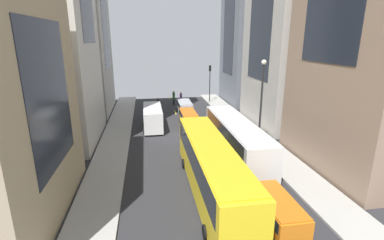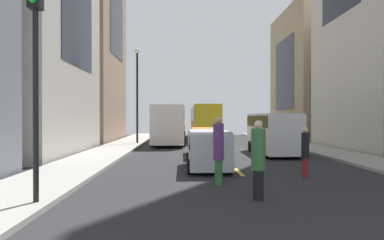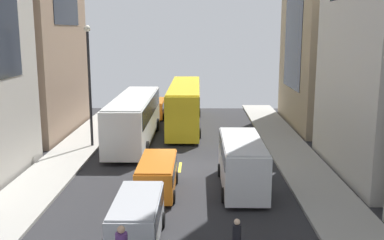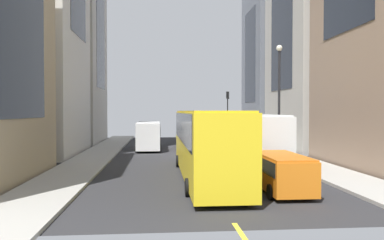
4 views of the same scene
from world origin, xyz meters
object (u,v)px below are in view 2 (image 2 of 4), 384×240
at_px(delivery_van_white, 272,130).
at_px(pedestrian_waiting_curb, 305,151).
at_px(car_orange_1, 206,139).
at_px(car_silver_0, 208,146).
at_px(pedestrian_crossing_near, 218,149).
at_px(car_orange_2, 177,129).
at_px(streetcar_yellow, 204,120).
at_px(pedestrian_crossing_mid, 258,158).
at_px(city_bus_white, 170,121).
at_px(traffic_light_near_corner, 35,44).

xyz_separation_m(delivery_van_white, pedestrian_waiting_curb, (-0.96, -8.26, -0.47)).
xyz_separation_m(car_orange_1, pedestrian_waiting_curb, (3.32, -7.67, 0.05)).
xyz_separation_m(car_silver_0, pedestrian_waiting_curb, (3.60, -2.28, 0.02)).
height_order(car_silver_0, pedestrian_crossing_near, pedestrian_crossing_near).
bearing_deg(car_orange_2, pedestrian_waiting_curb, -78.96).
distance_m(pedestrian_crossing_near, pedestrian_waiting_curb, 3.84).
bearing_deg(car_orange_2, delivery_van_white, -71.75).
bearing_deg(pedestrian_crossing_near, pedestrian_waiting_curb, -144.79).
bearing_deg(streetcar_yellow, delivery_van_white, -77.57).
height_order(pedestrian_crossing_near, pedestrian_crossing_mid, pedestrian_crossing_near).
bearing_deg(pedestrian_crossing_near, delivery_van_white, -102.29).
bearing_deg(pedestrian_crossing_mid, streetcar_yellow, 50.45).
relative_size(city_bus_white, pedestrian_crossing_mid, 5.44).
height_order(car_silver_0, pedestrian_waiting_curb, pedestrian_waiting_curb).
relative_size(car_silver_0, pedestrian_crossing_mid, 1.87).
xyz_separation_m(streetcar_yellow, traffic_light_near_corner, (-6.15, -27.70, 2.11)).
height_order(streetcar_yellow, delivery_van_white, streetcar_yellow).
distance_m(car_orange_1, pedestrian_crossing_mid, 11.18).
relative_size(city_bus_white, delivery_van_white, 1.99).
height_order(delivery_van_white, car_orange_2, delivery_van_white).
bearing_deg(car_orange_1, car_silver_0, -92.98).
height_order(city_bus_white, car_orange_1, city_bus_white).
xyz_separation_m(car_orange_1, pedestrian_crossing_mid, (0.69, -11.16, 0.19)).
distance_m(pedestrian_crossing_mid, traffic_light_near_corner, 6.69).
height_order(city_bus_white, pedestrian_waiting_curb, city_bus_white).
xyz_separation_m(streetcar_yellow, pedestrian_crossing_mid, (-0.22, -27.05, -0.94)).
height_order(car_orange_1, traffic_light_near_corner, traffic_light_near_corner).
xyz_separation_m(city_bus_white, delivery_van_white, (6.85, -9.77, -0.49)).
relative_size(car_orange_1, traffic_light_near_corner, 0.77).
xyz_separation_m(delivery_van_white, pedestrian_crossing_mid, (-3.59, -11.75, -0.33)).
bearing_deg(city_bus_white, traffic_light_near_corner, -96.86).
bearing_deg(traffic_light_near_corner, pedestrian_crossing_near, 27.90).
distance_m(pedestrian_crossing_near, traffic_light_near_corner, 6.41).
xyz_separation_m(car_silver_0, pedestrian_crossing_mid, (0.97, -5.77, 0.16)).
height_order(streetcar_yellow, pedestrian_waiting_curb, streetcar_yellow).
relative_size(car_orange_1, pedestrian_waiting_curb, 2.30).
height_order(pedestrian_crossing_near, traffic_light_near_corner, traffic_light_near_corner).
distance_m(city_bus_white, pedestrian_waiting_curb, 19.00).
relative_size(car_orange_2, pedestrian_crossing_near, 1.83).
bearing_deg(car_silver_0, pedestrian_crossing_mid, -80.43).
height_order(car_silver_0, traffic_light_near_corner, traffic_light_near_corner).
distance_m(delivery_van_white, car_silver_0, 7.54).
bearing_deg(pedestrian_crossing_mid, traffic_light_near_corner, 147.18).
bearing_deg(car_orange_2, city_bus_white, -93.40).
xyz_separation_m(car_silver_0, pedestrian_crossing_near, (0.06, -3.77, 0.23)).
distance_m(car_silver_0, pedestrian_waiting_curb, 4.27).
xyz_separation_m(car_orange_2, pedestrian_crossing_mid, (2.71, -30.84, 0.21)).
xyz_separation_m(car_orange_1, traffic_light_near_corner, (-5.23, -11.81, 3.24)).
bearing_deg(pedestrian_waiting_curb, streetcar_yellow, 128.99).
bearing_deg(traffic_light_near_corner, city_bus_white, 83.14).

